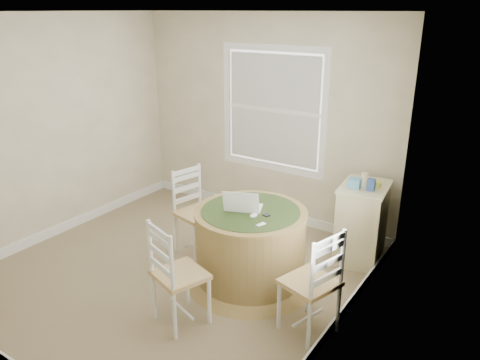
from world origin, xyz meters
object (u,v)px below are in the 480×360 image
Objects in this scene: chair_left at (197,213)px; round_table at (250,244)px; chair_right at (310,282)px; chair_near at (180,274)px; corner_chest at (361,223)px; laptop at (243,207)px.

round_table is at bearing -92.12° from chair_left.
chair_right is (1.67, -0.58, 0.00)m from chair_left.
round_table is at bearing -81.84° from chair_near.
corner_chest is at bearing -49.40° from chair_left.
chair_left is 1.81m from corner_chest.
chair_near is at bearing 61.52° from laptop.
chair_left is at bearing -158.84° from corner_chest.
round_table is 1.35× the size of chair_left.
corner_chest is at bearing -96.30° from chair_near.
chair_near is 1.11m from chair_right.
round_table is at bearing -132.03° from corner_chest.
corner_chest is (1.59, 0.86, -0.04)m from chair_left.
corner_chest is (-0.07, 1.44, -0.04)m from chair_right.
corner_chest reaches higher than round_table.
chair_near reaches higher than corner_chest.
laptop is at bearing -94.76° from chair_left.
chair_near is (-0.17, -0.87, 0.04)m from round_table.
laptop is 0.50× the size of corner_chest.
chair_near reaches higher than round_table.
chair_near is 2.15m from corner_chest.
chair_left is 2.19× the size of laptop.
chair_right reaches higher than corner_chest.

